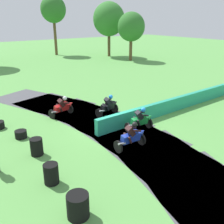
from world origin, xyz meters
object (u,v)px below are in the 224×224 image
at_px(motorcycle_chase_green, 141,120).
at_px(tire_stack_far, 21,134).
at_px(tire_stack_near, 78,206).
at_px(tire_stack_mid_b, 37,147).
at_px(motorcycle_lead_blue, 132,136).
at_px(motorcycle_trailing_black, 109,105).
at_px(motorcycle_fourth_red, 63,106).
at_px(tire_stack_mid_a, 51,174).

bearing_deg(motorcycle_chase_green, tire_stack_far, 151.72).
height_order(motorcycle_chase_green, tire_stack_near, motorcycle_chase_green).
height_order(tire_stack_mid_b, tire_stack_far, tire_stack_mid_b).
xyz_separation_m(motorcycle_lead_blue, motorcycle_trailing_black, (1.70, 4.26, -0.01)).
relative_size(tire_stack_near, tire_stack_far, 1.32).
bearing_deg(motorcycle_fourth_red, motorcycle_lead_blue, -83.08).
bearing_deg(motorcycle_lead_blue, tire_stack_far, 132.12).
distance_m(motorcycle_fourth_red, tire_stack_mid_a, 7.02).
height_order(tire_stack_near, tire_stack_mid_b, same).
relative_size(motorcycle_lead_blue, motorcycle_fourth_red, 0.99).
height_order(motorcycle_chase_green, tire_stack_mid_b, motorcycle_chase_green).
distance_m(motorcycle_chase_green, motorcycle_trailing_black, 2.98).
xyz_separation_m(motorcycle_lead_blue, tire_stack_mid_b, (-3.85, 2.12, -0.26)).
relative_size(motorcycle_chase_green, tire_stack_near, 2.13).
distance_m(motorcycle_chase_green, tire_stack_far, 6.37).
bearing_deg(tire_stack_mid_a, motorcycle_lead_blue, 3.42).
bearing_deg(tire_stack_near, motorcycle_fourth_red, 66.82).
bearing_deg(motorcycle_fourth_red, motorcycle_chase_green, -62.04).
bearing_deg(tire_stack_near, motorcycle_trailing_black, 48.19).
xyz_separation_m(tire_stack_mid_b, tire_stack_far, (-0.03, 2.17, -0.20)).
bearing_deg(tire_stack_far, tire_stack_near, -92.93).
xyz_separation_m(motorcycle_chase_green, tire_stack_near, (-5.94, -3.64, -0.26)).
bearing_deg(motorcycle_lead_blue, tire_stack_mid_b, 151.15).
distance_m(tire_stack_near, tire_stack_mid_b, 4.49).
relative_size(motorcycle_trailing_black, motorcycle_fourth_red, 0.99).
relative_size(tire_stack_mid_b, tire_stack_far, 1.32).
bearing_deg(motorcycle_fourth_red, tire_stack_far, -153.92).
relative_size(tire_stack_near, tire_stack_mid_b, 1.00).
relative_size(motorcycle_trailing_black, tire_stack_near, 2.12).
bearing_deg(motorcycle_fourth_red, tire_stack_mid_b, -130.10).
height_order(motorcycle_fourth_red, tire_stack_mid_b, motorcycle_fourth_red).
xyz_separation_m(motorcycle_trailing_black, tire_stack_mid_b, (-5.55, -2.14, -0.25)).
distance_m(motorcycle_fourth_red, tire_stack_mid_b, 4.88).
relative_size(tire_stack_mid_a, tire_stack_mid_b, 1.00).
height_order(motorcycle_fourth_red, tire_stack_far, motorcycle_fourth_red).
relative_size(motorcycle_lead_blue, tire_stack_near, 2.11).
bearing_deg(tire_stack_far, motorcycle_trailing_black, -0.32).
bearing_deg(tire_stack_mid_b, motorcycle_chase_green, -8.56).
height_order(motorcycle_trailing_black, tire_stack_mid_b, motorcycle_trailing_black).
bearing_deg(tire_stack_mid_a, motorcycle_trailing_black, 37.49).
xyz_separation_m(motorcycle_lead_blue, tire_stack_far, (-3.88, 4.29, -0.46)).
bearing_deg(motorcycle_lead_blue, motorcycle_chase_green, 36.84).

